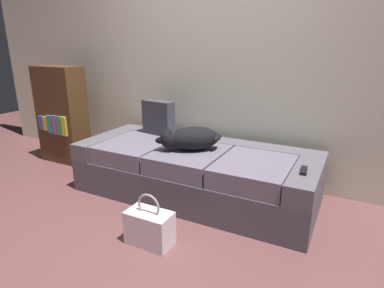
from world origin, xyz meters
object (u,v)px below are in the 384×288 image
at_px(couch, 195,172).
at_px(bookshelf, 62,115).
at_px(dog_dark, 190,138).
at_px(throw_pillow, 158,118).
at_px(tv_remote, 304,171).
at_px(handbag, 150,227).

height_order(couch, bookshelf, bookshelf).
xyz_separation_m(dog_dark, throw_pillow, (-0.52, 0.30, 0.07)).
height_order(throw_pillow, bookshelf, bookshelf).
bearing_deg(tv_remote, bookshelf, 168.68).
relative_size(dog_dark, tv_remote, 3.57).
xyz_separation_m(tv_remote, throw_pillow, (-1.48, 0.37, 0.16)).
height_order(throw_pillow, handbag, throw_pillow).
relative_size(couch, tv_remote, 14.20).
distance_m(tv_remote, handbag, 1.17).
distance_m(throw_pillow, bookshelf, 1.26).
relative_size(throw_pillow, handbag, 0.90).
bearing_deg(handbag, tv_remote, 37.85).
bearing_deg(throw_pillow, bookshelf, -174.69).
height_order(couch, tv_remote, tv_remote).
xyz_separation_m(handbag, bookshelf, (-1.85, 0.94, 0.42)).
bearing_deg(handbag, couch, 94.75).
relative_size(dog_dark, throw_pillow, 1.57).
height_order(tv_remote, handbag, tv_remote).
xyz_separation_m(couch, dog_dark, (-0.02, -0.06, 0.33)).
distance_m(dog_dark, bookshelf, 1.77).
bearing_deg(dog_dark, tv_remote, -4.02).
bearing_deg(tv_remote, throw_pillow, 160.00).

